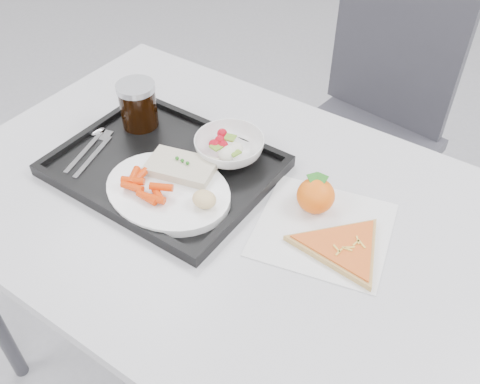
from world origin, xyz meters
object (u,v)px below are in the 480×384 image
pizza_slice (343,248)px  dinner_plate (168,192)px  tray (164,167)px  table (227,223)px  chair (371,114)px  cola_glass (138,104)px  tangerine (316,195)px  salad_bowl (229,148)px

pizza_slice → dinner_plate: bearing=-167.5°
dinner_plate → tray: bearing=136.1°
table → dinner_plate: size_ratio=4.44×
table → chair: 0.77m
chair → dinner_plate: chair is taller
table → pizza_slice: bearing=2.7°
cola_glass → tangerine: cola_glass is taller
chair → salad_bowl: bearing=-97.1°
chair → tangerine: bearing=-77.8°
salad_bowl → cola_glass: (-0.24, -0.02, 0.03)m
table → cola_glass: (-0.31, 0.08, 0.14)m
cola_glass → tray: bearing=-30.2°
dinner_plate → tangerine: 0.30m
dinner_plate → tangerine: bearing=30.2°
salad_bowl → pizza_slice: salad_bowl is taller
salad_bowl → tangerine: 0.23m
tangerine → pizza_slice: 0.12m
chair → table: bearing=-91.0°
dinner_plate → salad_bowl: bearing=80.2°
salad_bowl → tangerine: (0.23, -0.02, -0.00)m
table → chair: chair is taller
table → cola_glass: size_ratio=11.11×
cola_glass → tangerine: 0.47m
tray → cola_glass: bearing=149.8°
tray → dinner_plate: 0.10m
tray → tangerine: 0.34m
dinner_plate → pizza_slice: dinner_plate is taller
chair → salad_bowl: (-0.08, -0.65, 0.25)m
salad_bowl → chair: bearing=82.9°
table → salad_bowl: salad_bowl is taller
tray → table: bearing=0.2°
dinner_plate → pizza_slice: size_ratio=0.93×
cola_glass → table: bearing=-14.9°
cola_glass → pizza_slice: (0.57, -0.07, -0.06)m
tray → pizza_slice: tray is taller
cola_glass → salad_bowl: bearing=5.3°
chair → tray: (-0.18, -0.76, 0.22)m
dinner_plate → cola_glass: bearing=144.8°
tray → cola_glass: cola_glass is taller
dinner_plate → pizza_slice: 0.36m
table → dinner_plate: dinner_plate is taller
tangerine → pizza_slice: (0.10, -0.07, -0.02)m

